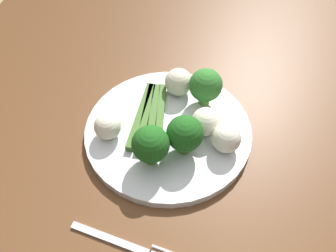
# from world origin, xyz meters

# --- Properties ---
(dining_table) EXTENTS (1.19, 0.85, 0.76)m
(dining_table) POSITION_xyz_m (0.00, 0.00, 0.64)
(dining_table) COLOR brown
(dining_table) RESTS_ON ground_plane
(plate) EXTENTS (0.28, 0.28, 0.01)m
(plate) POSITION_xyz_m (0.03, 0.05, 0.76)
(plate) COLOR white
(plate) RESTS_ON dining_table
(asparagus_bundle) EXTENTS (0.15, 0.06, 0.01)m
(asparagus_bundle) POSITION_xyz_m (0.01, 0.02, 0.78)
(asparagus_bundle) COLOR #3D6626
(asparagus_bundle) RESTS_ON plate
(broccoli_front) EXTENTS (0.06, 0.06, 0.07)m
(broccoli_front) POSITION_xyz_m (0.07, 0.08, 0.81)
(broccoli_front) COLOR #4C7F2B
(broccoli_front) RESTS_ON plate
(broccoli_back_right) EXTENTS (0.06, 0.06, 0.07)m
(broccoli_back_right) POSITION_xyz_m (-0.04, 0.11, 0.81)
(broccoli_back_right) COLOR #609E3D
(broccoli_back_right) RESTS_ON plate
(broccoli_near_center) EXTENTS (0.06, 0.06, 0.07)m
(broccoli_near_center) POSITION_xyz_m (0.10, 0.04, 0.81)
(broccoli_near_center) COLOR #4C7F2B
(broccoli_near_center) RESTS_ON plate
(cauliflower_front_left) EXTENTS (0.05, 0.05, 0.05)m
(cauliflower_front_left) POSITION_xyz_m (0.03, 0.11, 0.79)
(cauliflower_front_left) COLOR white
(cauliflower_front_left) RESTS_ON plate
(cauliflower_back) EXTENTS (0.05, 0.05, 0.05)m
(cauliflower_back) POSITION_xyz_m (0.06, 0.15, 0.79)
(cauliflower_back) COLOR white
(cauliflower_back) RESTS_ON plate
(cauliflower_outer_edge) EXTENTS (0.04, 0.04, 0.04)m
(cauliflower_outer_edge) POSITION_xyz_m (0.06, -0.04, 0.79)
(cauliflower_outer_edge) COLOR white
(cauliflower_outer_edge) RESTS_ON plate
(cauliflower_edge) EXTENTS (0.05, 0.05, 0.05)m
(cauliflower_edge) POSITION_xyz_m (-0.06, 0.06, 0.80)
(cauliflower_edge) COLOR silver
(cauliflower_edge) RESTS_ON plate
(fork) EXTENTS (0.05, 0.17, 0.00)m
(fork) POSITION_xyz_m (0.23, 0.02, 0.76)
(fork) COLOR silver
(fork) RESTS_ON dining_table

